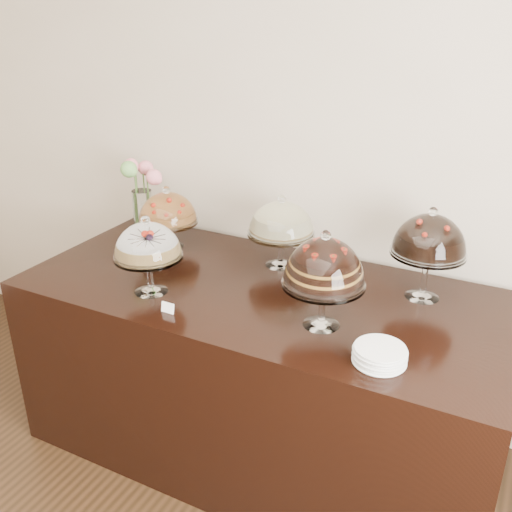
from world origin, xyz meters
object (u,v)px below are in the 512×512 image
at_px(cake_stand_choco_layer, 324,266).
at_px(plate_stack, 380,355).
at_px(flower_vase, 141,192).
at_px(cake_stand_fruit_tart, 168,210).
at_px(cake_stand_sugar_sponge, 147,244).
at_px(cake_stand_cheesecake, 281,221).
at_px(display_counter, 261,371).
at_px(cake_stand_dark_choco, 430,239).

relative_size(cake_stand_choco_layer, plate_stack, 2.14).
bearing_deg(flower_vase, cake_stand_fruit_tart, -24.30).
distance_m(cake_stand_fruit_tart, flower_vase, 0.28).
bearing_deg(flower_vase, cake_stand_sugar_sponge, -50.54).
bearing_deg(cake_stand_choco_layer, plate_stack, -28.55).
xyz_separation_m(cake_stand_cheesecake, flower_vase, (-0.88, 0.06, -0.00)).
bearing_deg(display_counter, plate_stack, -27.09).
height_order(cake_stand_fruit_tart, flower_vase, flower_vase).
bearing_deg(display_counter, cake_stand_sugar_sponge, -149.65).
xyz_separation_m(display_counter, cake_stand_sugar_sponge, (-0.43, -0.25, 0.68)).
relative_size(cake_stand_sugar_sponge, flower_vase, 0.86).
xyz_separation_m(cake_stand_sugar_sponge, cake_stand_dark_choco, (1.09, 0.50, 0.05)).
bearing_deg(cake_stand_cheesecake, cake_stand_sugar_sponge, -127.29).
bearing_deg(cake_stand_cheesecake, cake_stand_choco_layer, -49.07).
xyz_separation_m(cake_stand_sugar_sponge, cake_stand_cheesecake, (0.40, 0.52, -0.00)).
xyz_separation_m(display_counter, cake_stand_fruit_tart, (-0.65, 0.22, 0.65)).
height_order(cake_stand_sugar_sponge, cake_stand_choco_layer, cake_stand_choco_layer).
bearing_deg(plate_stack, cake_stand_choco_layer, 151.45).
height_order(cake_stand_cheesecake, flower_vase, flower_vase).
relative_size(cake_stand_fruit_tart, plate_stack, 1.73).
xyz_separation_m(cake_stand_choco_layer, cake_stand_fruit_tart, (-1.01, 0.39, -0.06)).
relative_size(cake_stand_cheesecake, cake_stand_fruit_tart, 1.09).
xyz_separation_m(cake_stand_choco_layer, flower_vase, (-1.26, 0.51, -0.03)).
xyz_separation_m(cake_stand_cheesecake, cake_stand_dark_choco, (0.69, -0.02, 0.05)).
distance_m(cake_stand_fruit_tart, plate_stack, 1.41).
relative_size(cake_stand_cheesecake, cake_stand_dark_choco, 0.86).
relative_size(cake_stand_sugar_sponge, plate_stack, 1.89).
relative_size(display_counter, cake_stand_cheesecake, 6.12).
bearing_deg(cake_stand_sugar_sponge, plate_stack, -4.16).
relative_size(display_counter, cake_stand_dark_choco, 5.29).
distance_m(cake_stand_choco_layer, cake_stand_fruit_tart, 1.09).
xyz_separation_m(flower_vase, plate_stack, (1.54, -0.66, -0.20)).
bearing_deg(cake_stand_cheesecake, display_counter, -83.96).
height_order(display_counter, cake_stand_fruit_tart, cake_stand_fruit_tart).
bearing_deg(cake_stand_dark_choco, cake_stand_choco_layer, -126.04).
bearing_deg(cake_stand_choco_layer, cake_stand_sugar_sponge, -174.50).
bearing_deg(flower_vase, cake_stand_cheesecake, -4.11).
bearing_deg(cake_stand_cheesecake, cake_stand_fruit_tart, -175.33).
xyz_separation_m(display_counter, flower_vase, (-0.91, 0.33, 0.68)).
xyz_separation_m(cake_stand_sugar_sponge, flower_vase, (-0.48, 0.58, -0.00)).
xyz_separation_m(cake_stand_choco_layer, plate_stack, (0.28, -0.15, -0.23)).
distance_m(display_counter, cake_stand_cheesecake, 0.73).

